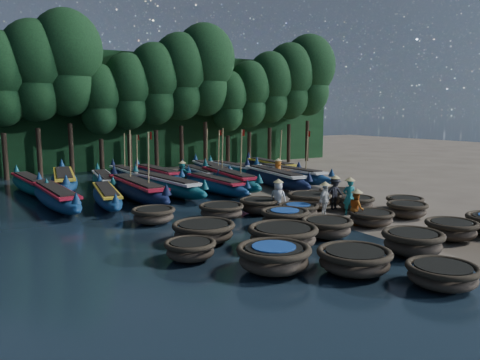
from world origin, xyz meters
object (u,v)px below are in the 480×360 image
long_boat_16 (233,169)px  coracle_17 (298,210)px  coracle_24 (337,195)px  long_boat_4 (166,185)px  coracle_8 (452,229)px  long_boat_8 (290,174)px  long_boat_13 (157,174)px  coracle_16 (285,218)px  long_boat_17 (271,167)px  fisherman_1 (349,195)px  fisherman_6 (278,171)px  fisherman_0 (278,197)px  long_boat_3 (137,189)px  long_boat_7 (274,178)px  long_boat_14 (199,174)px  fisherman_2 (356,207)px  fisherman_3 (335,192)px  coracle_22 (259,205)px  fisherman_5 (182,173)px  coracle_15 (204,231)px  long_boat_6 (229,179)px  coracle_5 (274,257)px  coracle_6 (354,260)px  long_boat_9 (30,184)px  coracle_19 (405,202)px  coracle_13 (371,218)px  long_boat_10 (64,180)px  long_boat_2 (107,196)px  coracle_2 (442,274)px  coracle_11 (283,236)px  long_boat_11 (105,181)px  long_boat_12 (129,175)px  coracle_7 (413,242)px  coracle_12 (327,227)px  coracle_14 (407,209)px  long_boat_15 (211,170)px  coracle_23 (309,200)px  fisherman_4 (325,199)px  coracle_21 (221,211)px  long_boat_1 (56,197)px  coracle_10 (190,249)px

long_boat_16 → coracle_17: bearing=-109.7°
coracle_24 → long_boat_4: (-7.12, 7.03, 0.15)m
coracle_8 → coracle_17: coracle_8 is taller
long_boat_8 → long_boat_13: (-8.03, 4.91, -0.03)m
coracle_16 → long_boat_17: size_ratio=0.29×
fisherman_1 → fisherman_6: 10.28m
coracle_8 → fisherman_0: 7.80m
long_boat_3 → long_boat_7: long_boat_3 is taller
coracle_8 → long_boat_14: size_ratio=0.27×
fisherman_2 → fisherman_3: 3.30m
coracle_22 → fisherman_5: fisherman_5 is taller
coracle_15 → fisherman_2: size_ratio=1.72×
coracle_22 → long_boat_6: (2.53, 7.62, 0.19)m
coracle_5 → coracle_6: coracle_5 is taller
long_boat_3 → long_boat_9: (-4.87, 5.75, -0.08)m
coracle_19 → fisherman_0: (-6.25, 2.25, 0.52)m
coracle_13 → long_boat_10: long_boat_10 is taller
coracle_6 → long_boat_2: bearing=104.4°
coracle_2 → coracle_11: (-1.66, 5.36, 0.09)m
coracle_22 → long_boat_7: long_boat_7 is taller
long_boat_11 → fisherman_0: (5.19, -12.19, 0.37)m
coracle_11 → long_boat_12: (0.09, 18.65, 0.07)m
coracle_5 → fisherman_2: (6.62, 3.29, 0.33)m
coracle_7 → long_boat_16: 21.58m
long_boat_14 → coracle_8: bearing=-81.3°
long_boat_4 → long_boat_13: 5.54m
long_boat_8 → fisherman_5: (-7.08, 2.64, 0.25)m
long_boat_3 → long_boat_8: 11.53m
long_boat_10 → long_boat_9: bearing=-165.3°
coracle_12 → coracle_14: (5.54, 0.79, -0.02)m
long_boat_3 → long_boat_10: (-2.86, 5.98, -0.01)m
long_boat_7 → long_boat_15: long_boat_15 is taller
long_boat_2 → long_boat_16: 13.41m
coracle_23 → coracle_16: bearing=-142.5°
fisherman_4 → long_boat_2: bearing=111.6°
coracle_21 → long_boat_11: (-2.40, 11.62, 0.12)m
long_boat_13 → fisherman_0: size_ratio=4.44×
coracle_14 → coracle_15: coracle_15 is taller
long_boat_2 → fisherman_2: bearing=-42.3°
long_boat_1 → fisherman_2: fisherman_2 is taller
long_boat_13 → long_boat_15: long_boat_15 is taller
coracle_10 → coracle_6: bearing=-44.2°
coracle_10 → coracle_17: bearing=25.1°
coracle_16 → fisherman_3: fisherman_3 is taller
coracle_19 → long_boat_8: long_boat_8 is taller
long_boat_8 → coracle_17: bearing=-127.9°
fisherman_1 → fisherman_0: bearing=-4.3°
coracle_16 → fisherman_6: (6.96, 10.49, 0.43)m
long_boat_11 → coracle_24: bearing=-43.0°
coracle_17 → long_boat_16: long_boat_16 is taller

